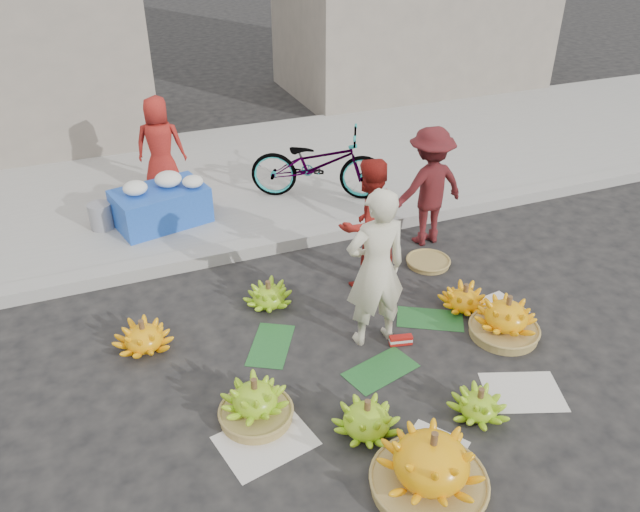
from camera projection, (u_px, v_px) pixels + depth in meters
name	position (u px, v px, depth m)	size (l,w,h in m)	color
ground	(381.00, 354.00, 5.74)	(80.00, 80.00, 0.00)	black
curb	(298.00, 239.00, 7.46)	(40.00, 0.25, 0.15)	#999791
sidewalk	(249.00, 175.00, 9.14)	(40.00, 4.00, 0.12)	#999791
newspaper_scatter	(425.00, 413.00, 5.10)	(3.20, 1.80, 0.00)	silver
banana_leaves	(362.00, 344.00, 5.87)	(2.00, 1.00, 0.00)	#1C5425
banana_bunch_0	(255.00, 402.00, 4.96)	(0.67, 0.67, 0.41)	olive
banana_bunch_1	(367.00, 419.00, 4.85)	(0.64, 0.64, 0.33)	#71B419
banana_bunch_2	(431.00, 464.00, 4.35)	(0.83, 0.83, 0.54)	olive
banana_bunch_3	(479.00, 405.00, 5.02)	(0.54, 0.54, 0.29)	#71B419
banana_bunch_4	(506.00, 319.00, 5.89)	(0.65, 0.65, 0.45)	olive
banana_bunch_5	(465.00, 299.00, 6.29)	(0.57, 0.57, 0.30)	#FFB00C
banana_bunch_6	(144.00, 337.00, 5.75)	(0.60, 0.60, 0.32)	#FFB00C
banana_bunch_7	(269.00, 296.00, 6.34)	(0.49, 0.49, 0.30)	#71B419
basket_spare	(428.00, 262.00, 7.09)	(0.48, 0.48, 0.06)	olive
incense_stack	(401.00, 340.00, 5.84)	(0.22, 0.07, 0.09)	#AE1612
vendor_cream	(376.00, 269.00, 5.54)	(0.57, 0.38, 1.57)	beige
vendor_red	(368.00, 224.00, 6.42)	(0.69, 0.54, 1.43)	#B1251B
man_striped	(429.00, 187.00, 7.21)	(0.92, 0.53, 1.43)	maroon
flower_table	(161.00, 204.00, 7.59)	(1.20, 0.90, 0.63)	blue
grey_bucket	(101.00, 216.00, 7.52)	(0.28, 0.28, 0.32)	gray
flower_vendor	(160.00, 146.00, 8.18)	(0.64, 0.42, 1.31)	#B1251B
bicycle	(318.00, 164.00, 8.13)	(1.77, 0.62, 0.93)	gray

